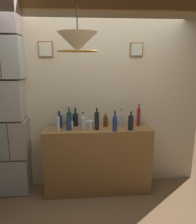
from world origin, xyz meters
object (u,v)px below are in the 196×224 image
at_px(liquor_bottle_amaro, 139,117).
at_px(liquor_bottle_rum, 83,123).
at_px(liquor_bottle_rye, 69,124).
at_px(liquor_bottle_vermouth, 69,119).
at_px(glass_tumbler_rocks, 87,123).
at_px(liquor_bottle_tequila, 115,123).
at_px(liquor_bottle_scotch, 121,120).
at_px(liquor_bottle_bourbon, 76,119).
at_px(glass_tumbler_highball, 71,125).
at_px(pendant_lamp, 77,43).
at_px(glass_tumbler_shot, 91,125).
at_px(liquor_bottle_brandy, 131,123).
at_px(liquor_bottle_port, 97,121).
at_px(liquor_bottle_whiskey, 106,121).
at_px(liquor_bottle_sherry, 60,121).
at_px(liquor_bottle_gin, 58,124).

bearing_deg(liquor_bottle_amaro, liquor_bottle_rum, -169.97).
distance_m(liquor_bottle_rye, liquor_bottle_vermouth, 0.19).
height_order(liquor_bottle_rum, glass_tumbler_rocks, liquor_bottle_rum).
relative_size(liquor_bottle_tequila, liquor_bottle_scotch, 1.09).
bearing_deg(liquor_bottle_vermouth, glass_tumbler_rocks, -3.54).
xyz_separation_m(liquor_bottle_bourbon, glass_tumbler_highball, (-0.07, -0.09, -0.05)).
bearing_deg(liquor_bottle_scotch, pendant_lamp, -132.77).
height_order(liquor_bottle_tequila, glass_tumbler_shot, liquor_bottle_tequila).
height_order(liquor_bottle_brandy, liquor_bottle_port, liquor_bottle_port).
bearing_deg(glass_tumbler_highball, liquor_bottle_rye, -102.94).
relative_size(liquor_bottle_amaro, liquor_bottle_scotch, 1.22).
height_order(liquor_bottle_whiskey, liquor_bottle_rum, liquor_bottle_rum).
height_order(liquor_bottle_port, glass_tumbler_rocks, liquor_bottle_port).
height_order(liquor_bottle_sherry, liquor_bottle_vermouth, liquor_bottle_vermouth).
bearing_deg(liquor_bottle_scotch, liquor_bottle_amaro, 6.77).
relative_size(liquor_bottle_gin, glass_tumbler_highball, 2.86).
distance_m(liquor_bottle_sherry, glass_tumbler_highball, 0.17).
height_order(liquor_bottle_port, liquor_bottle_tequila, liquor_bottle_port).
distance_m(liquor_bottle_sherry, liquor_bottle_vermouth, 0.15).
bearing_deg(liquor_bottle_port, liquor_bottle_rye, 178.16).
bearing_deg(pendant_lamp, liquor_bottle_port, 65.95).
bearing_deg(glass_tumbler_rocks, glass_tumbler_shot, -68.45).
height_order(liquor_bottle_amaro, liquor_bottle_sherry, liquor_bottle_amaro).
distance_m(liquor_bottle_bourbon, liquor_bottle_gin, 0.34).
xyz_separation_m(liquor_bottle_amaro, liquor_bottle_port, (-0.63, -0.15, -0.01)).
bearing_deg(liquor_bottle_amaro, liquor_bottle_rye, -172.49).
bearing_deg(liquor_bottle_amaro, liquor_bottle_bourbon, 176.53).
xyz_separation_m(liquor_bottle_bourbon, liquor_bottle_brandy, (0.77, -0.25, 0.01)).
xyz_separation_m(liquor_bottle_brandy, liquor_bottle_port, (-0.47, 0.05, 0.02)).
distance_m(liquor_bottle_rum, glass_tumbler_highball, 0.21).
bearing_deg(glass_tumbler_highball, pendant_lamp, -79.63).
relative_size(liquor_bottle_port, liquor_bottle_whiskey, 1.58).
bearing_deg(liquor_bottle_brandy, liquor_bottle_sherry, 169.02).
relative_size(liquor_bottle_rye, liquor_bottle_amaro, 0.79).
distance_m(liquor_bottle_vermouth, liquor_bottle_rum, 0.28).
height_order(liquor_bottle_brandy, liquor_bottle_whiskey, liquor_bottle_brandy).
bearing_deg(liquor_bottle_bourbon, liquor_bottle_amaro, -3.47).
height_order(liquor_bottle_bourbon, glass_tumbler_highball, liquor_bottle_bourbon).
bearing_deg(liquor_bottle_amaro, liquor_bottle_vermouth, 176.86).
height_order(liquor_bottle_rye, liquor_bottle_tequila, liquor_bottle_tequila).
distance_m(liquor_bottle_gin, glass_tumbler_rocks, 0.47).
height_order(liquor_bottle_brandy, liquor_bottle_scotch, liquor_bottle_brandy).
height_order(liquor_bottle_whiskey, liquor_bottle_tequila, liquor_bottle_tequila).
bearing_deg(glass_tumbler_rocks, pendant_lamp, -99.20).
bearing_deg(liquor_bottle_brandy, liquor_bottle_rye, 175.81).
xyz_separation_m(liquor_bottle_port, glass_tumbler_highball, (-0.36, 0.11, -0.08)).
height_order(liquor_bottle_sherry, pendant_lamp, pendant_lamp).
relative_size(glass_tumbler_rocks, pendant_lamp, 0.14).
bearing_deg(pendant_lamp, glass_tumbler_shot, 74.69).
height_order(liquor_bottle_brandy, liquor_bottle_rum, liquor_bottle_brandy).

